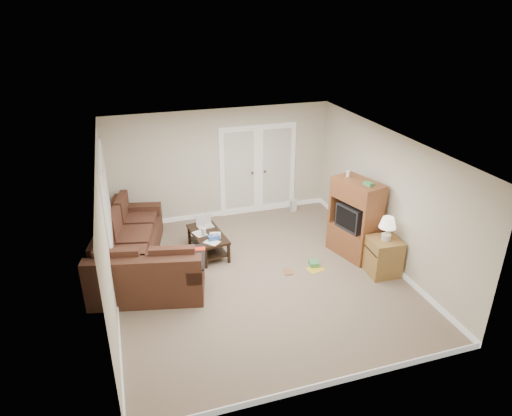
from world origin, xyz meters
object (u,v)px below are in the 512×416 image
object	(u,v)px
coffee_table	(208,242)
sectional_sofa	(137,257)
tv_armoire	(355,218)
side_cabinet	(384,254)

from	to	relation	value
coffee_table	sectional_sofa	bearing A→B (deg)	-173.40
sectional_sofa	coffee_table	size ratio (longest dim) A/B	2.79
tv_armoire	side_cabinet	size ratio (longest dim) A/B	1.45
sectional_sofa	side_cabinet	distance (m)	4.48
tv_armoire	side_cabinet	distance (m)	0.90
sectional_sofa	tv_armoire	size ratio (longest dim) A/B	1.94
coffee_table	side_cabinet	xyz separation A→B (m)	(2.89, -1.69, 0.17)
sectional_sofa	tv_armoire	xyz separation A→B (m)	(4.09, -0.54, 0.43)
sectional_sofa	coffee_table	distance (m)	1.43
tv_armoire	side_cabinet	bearing A→B (deg)	-93.21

